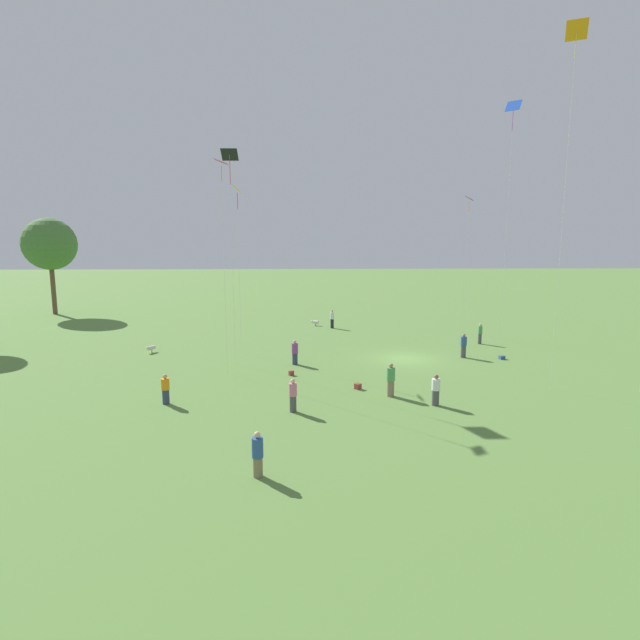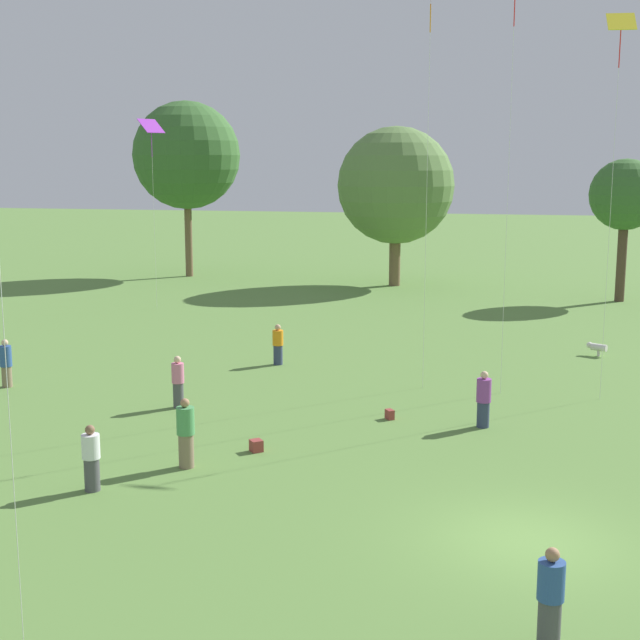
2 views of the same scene
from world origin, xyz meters
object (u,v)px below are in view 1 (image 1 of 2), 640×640
object	(u,v)px
dog_1	(315,322)
kite_7	(469,205)
person_8	(332,319)
dog_0	(151,348)
kite_2	(222,174)
person_6	(464,346)
person_5	(258,455)
picnic_bag_2	(291,373)
kite_8	(575,48)
picnic_bag_1	(358,386)
person_2	(480,334)
person_1	(293,396)
kite_0	(237,197)
kite_4	(513,116)
person_4	(391,380)
kite_1	(230,163)
picnic_bag_0	(502,357)
person_3	(436,390)
person_7	(295,352)
person_0	(166,389)

from	to	relation	value
dog_1	kite_7	bearing A→B (deg)	-83.94
person_8	dog_0	world-z (taller)	person_8
kite_2	person_6	bearing A→B (deg)	-29.95
kite_7	person_8	bearing A→B (deg)	139.27
person_5	picnic_bag_2	size ratio (longest dim) A/B	4.73
kite_8	picnic_bag_1	bearing A→B (deg)	67.94
person_2	person_5	world-z (taller)	same
kite_7	picnic_bag_1	xyz separation A→B (m)	(-17.37, 11.95, -11.64)
dog_0	person_1	bearing A→B (deg)	155.65
person_5	kite_0	bearing A→B (deg)	-152.27
person_5	kite_4	xyz separation A→B (m)	(25.15, -19.21, 17.94)
person_6	dog_1	size ratio (longest dim) A/B	2.22
person_4	kite_1	xyz separation A→B (m)	(7.93, 9.67, 12.84)
person_4	picnic_bag_0	distance (m)	12.98
person_4	kite_7	world-z (taller)	kite_7
kite_4	dog_0	size ratio (longest dim) A/B	23.71
person_3	picnic_bag_1	size ratio (longest dim) A/B	3.69
person_6	picnic_bag_1	size ratio (longest dim) A/B	3.98
person_3	person_8	bearing A→B (deg)	142.27
kite_0	kite_1	bearing A→B (deg)	-140.29
person_7	picnic_bag_0	size ratio (longest dim) A/B	3.82
person_2	kite_7	bearing A→B (deg)	137.68
person_7	person_8	bearing A→B (deg)	-83.23
person_2	person_3	bearing A→B (deg)	-67.55
picnic_bag_1	picnic_bag_2	size ratio (longest dim) A/B	1.23
dog_1	picnic_bag_1	bearing A→B (deg)	-149.39
person_0	person_2	bearing A→B (deg)	51.18
person_0	dog_1	xyz separation A→B (m)	(24.61, -8.66, -0.43)
kite_1	person_8	bearing A→B (deg)	-73.39
picnic_bag_0	person_6	bearing A→B (deg)	76.39
person_6	picnic_bag_2	xyz separation A→B (m)	(-4.52, 12.74, -0.74)
picnic_bag_1	picnic_bag_2	xyz separation A→B (m)	(3.18, 3.96, -0.01)
kite_7	person_3	bearing A→B (deg)	-137.04
person_3	person_4	xyz separation A→B (m)	(1.65, 2.10, 0.11)
kite_0	kite_2	bearing A→B (deg)	-141.46
person_5	kite_2	distance (m)	19.06
person_1	picnic_bag_2	distance (m)	7.02
person_0	kite_8	distance (m)	28.31
person_0	person_4	distance (m)	12.25
person_0	kite_1	xyz separation A→B (m)	(8.78, -2.55, 12.97)
person_4	kite_1	size ratio (longest dim) A/B	0.13
person_2	kite_4	xyz separation A→B (m)	(1.76, -2.47, 17.92)
person_1	picnic_bag_0	xyz separation A→B (m)	(10.85, -15.22, -0.73)
person_4	picnic_bag_1	bearing A→B (deg)	-115.91
person_2	picnic_bag_1	xyz separation A→B (m)	(-12.57, 11.79, -0.71)
kite_0	kite_8	xyz separation A→B (m)	(-10.25, -19.27, 6.88)
kite_4	kite_7	bearing A→B (deg)	-148.25
person_2	kite_4	bearing A→B (deg)	84.98
kite_7	dog_1	size ratio (longest dim) A/B	15.53
person_4	kite_4	size ratio (longest dim) A/B	0.09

